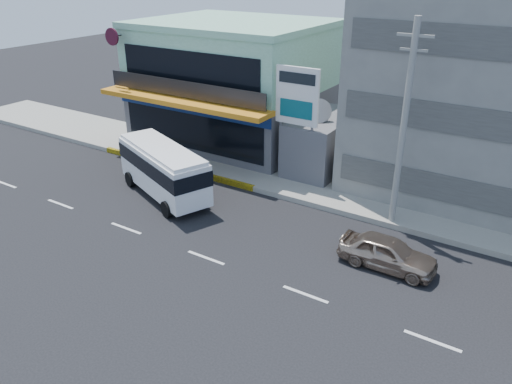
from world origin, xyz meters
TOP-DOWN VIEW (x-y plane):
  - ground at (0.00, 0.00)m, footprint 120.00×120.00m
  - sidewalk at (5.00, 9.50)m, footprint 70.00×5.00m
  - shop_building at (-8.00, 13.95)m, footprint 12.40×11.70m
  - gap_structure at (0.00, 12.00)m, footprint 3.00×6.00m
  - satellite_dish at (0.00, 11.00)m, footprint 1.50×1.50m
  - billboard at (-0.50, 9.20)m, footprint 2.60×0.18m
  - utility_pole_near at (6.00, 7.40)m, footprint 1.60×0.30m
  - minibus at (-5.88, 3.91)m, footprint 7.28×4.65m
  - sedan at (7.05, 3.64)m, footprint 4.20×1.70m
  - motorcycle_rider at (-4.83, 4.19)m, footprint 1.83×0.84m

SIDE VIEW (x-z plane):
  - ground at x=0.00m, z-range 0.00..0.00m
  - sidewalk at x=5.00m, z-range 0.00..0.30m
  - sedan at x=7.05m, z-range 0.00..1.43m
  - motorcycle_rider at x=-4.83m, z-range -0.39..1.88m
  - minibus at x=-5.88m, z-range 0.28..3.19m
  - gap_structure at x=0.00m, z-range 0.00..3.50m
  - satellite_dish at x=0.00m, z-range 3.50..3.65m
  - shop_building at x=-8.00m, z-range 0.00..8.00m
  - billboard at x=-0.50m, z-range 1.48..8.38m
  - utility_pole_near at x=6.00m, z-range 0.15..10.15m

